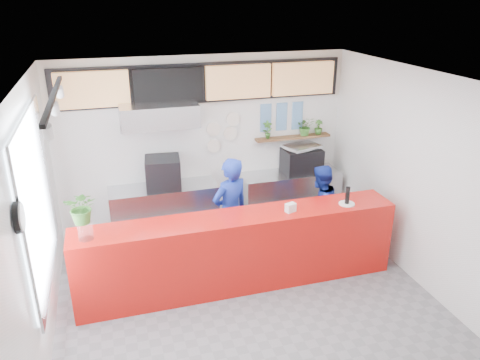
{
  "coord_description": "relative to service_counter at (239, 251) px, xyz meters",
  "views": [
    {
      "loc": [
        -1.62,
        -5.09,
        3.93
      ],
      "look_at": [
        0.1,
        0.7,
        1.5
      ],
      "focal_mm": 35.0,
      "sensor_mm": 36.0,
      "label": 1
    }
  ],
  "objects": [
    {
      "name": "dec_plate_a",
      "position": [
        0.15,
        2.07,
        1.2
      ],
      "size": [
        0.24,
        0.03,
        0.24
      ],
      "primitive_type": "cylinder",
      "rotation": [
        1.57,
        0.0,
        0.0
      ],
      "color": "silver",
      "rests_on": "wall_back"
    },
    {
      "name": "herb_c",
      "position": [
        1.83,
        2.0,
        1.14
      ],
      "size": [
        0.35,
        0.32,
        0.34
      ],
      "primitive_type": "imported",
      "rotation": [
        0.0,
        0.0,
        -0.19
      ],
      "color": "#346824",
      "rests_on": "herb_shelf"
    },
    {
      "name": "photo_frame_e",
      "position": [
        1.4,
        2.08,
        1.2
      ],
      "size": [
        0.2,
        0.02,
        0.25
      ],
      "primitive_type": "cube",
      "color": "#598CBF",
      "rests_on": "wall_back"
    },
    {
      "name": "menu_board_mid_right",
      "position": [
        0.57,
        1.98,
        2.0
      ],
      "size": [
        1.1,
        0.1,
        0.55
      ],
      "primitive_type": "cube",
      "color": "tan",
      "rests_on": "wall_back"
    },
    {
      "name": "espresso_tray",
      "position": [
        1.7,
        1.8,
        0.83
      ],
      "size": [
        0.69,
        0.57,
        0.06
      ],
      "primitive_type": "cube",
      "rotation": [
        0.0,
        0.0,
        0.27
      ],
      "color": "#B7BABF",
      "rests_on": "espresso_machine"
    },
    {
      "name": "soffit",
      "position": [
        0.0,
        2.06,
        2.0
      ],
      "size": [
        4.8,
        0.04,
        0.65
      ],
      "primitive_type": "cube",
      "color": "black",
      "rests_on": "wall_back"
    },
    {
      "name": "cream_band",
      "position": [
        0.0,
        2.09,
        2.05
      ],
      "size": [
        5.0,
        0.02,
        0.8
      ],
      "primitive_type": "cube",
      "color": "beige",
      "rests_on": "wall_back"
    },
    {
      "name": "wall_right",
      "position": [
        2.5,
        -0.4,
        0.95
      ],
      "size": [
        0.0,
        5.0,
        5.0
      ],
      "primitive_type": "plane",
      "rotation": [
        1.57,
        0.0,
        -1.57
      ],
      "color": "white",
      "rests_on": "ground"
    },
    {
      "name": "staff_right",
      "position": [
        1.52,
        0.65,
        0.17
      ],
      "size": [
        0.87,
        0.81,
        1.43
      ],
      "primitive_type": "imported",
      "rotation": [
        0.0,
        0.0,
        3.65
      ],
      "color": "navy",
      "rests_on": "ground"
    },
    {
      "name": "photo_frame_b",
      "position": [
        1.4,
        2.08,
        1.45
      ],
      "size": [
        0.2,
        0.02,
        0.25
      ],
      "primitive_type": "cube",
      "color": "#598CBF",
      "rests_on": "wall_back"
    },
    {
      "name": "photo_frame_c",
      "position": [
        1.7,
        2.08,
        1.45
      ],
      "size": [
        0.2,
        0.02,
        0.25
      ],
      "primitive_type": "cube",
      "color": "#598CBF",
      "rests_on": "wall_back"
    },
    {
      "name": "herb_shelf",
      "position": [
        1.6,
        2.0,
        0.95
      ],
      "size": [
        1.4,
        0.18,
        0.04
      ],
      "primitive_type": "cube",
      "color": "brown",
      "rests_on": "wall_back"
    },
    {
      "name": "staff_center",
      "position": [
        0.04,
        0.62,
        0.31
      ],
      "size": [
        0.74,
        0.61,
        1.72
      ],
      "primitive_type": "imported",
      "rotation": [
        0.0,
        0.0,
        3.51
      ],
      "color": "navy",
      "rests_on": "ground"
    },
    {
      "name": "dec_plate_b",
      "position": [
        0.45,
        2.07,
        1.1
      ],
      "size": [
        0.24,
        0.03,
        0.24
      ],
      "primitive_type": "cylinder",
      "rotation": [
        1.57,
        0.0,
        0.0
      ],
      "color": "silver",
      "rests_on": "wall_back"
    },
    {
      "name": "hood_lip",
      "position": [
        -0.8,
        1.75,
        1.4
      ],
      "size": [
        1.2,
        0.69,
        0.31
      ],
      "primitive_type": "cube",
      "rotation": [
        -0.35,
        0.0,
        0.0
      ],
      "color": "#B2B5BA",
      "rests_on": "ceiling"
    },
    {
      "name": "right_bench",
      "position": [
        1.5,
        1.8,
        -0.1
      ],
      "size": [
        1.8,
        0.6,
        0.9
      ],
      "primitive_type": "cube",
      "color": "#B2B5BA",
      "rests_on": "ground"
    },
    {
      "name": "menu_board_far_right",
      "position": [
        1.73,
        1.98,
        2.0
      ],
      "size": [
        1.1,
        0.1,
        0.55
      ],
      "primitive_type": "cube",
      "color": "tan",
      "rests_on": "wall_back"
    },
    {
      "name": "window_pane",
      "position": [
        -2.47,
        -0.1,
        1.15
      ],
      "size": [
        0.04,
        2.2,
        1.9
      ],
      "primitive_type": "cube",
      "color": "silver",
      "rests_on": "wall_left"
    },
    {
      "name": "photo_frame_f",
      "position": [
        1.7,
        2.08,
        1.2
      ],
      "size": [
        0.2,
        0.02,
        0.25
      ],
      "primitive_type": "cube",
      "color": "#598CBF",
      "rests_on": "wall_back"
    },
    {
      "name": "photo_frame_a",
      "position": [
        1.1,
        2.08,
        1.45
      ],
      "size": [
        0.2,
        0.02,
        0.25
      ],
      "primitive_type": "cube",
      "color": "#598CBF",
      "rests_on": "wall_back"
    },
    {
      "name": "dec_plate_c",
      "position": [
        0.15,
        2.07,
        0.9
      ],
      "size": [
        0.24,
        0.03,
        0.24
      ],
      "primitive_type": "cylinder",
      "rotation": [
        1.57,
        0.0,
        0.0
      ],
      "color": "silver",
      "rests_on": "wall_back"
    },
    {
      "name": "panini_oven",
      "position": [
        -0.79,
        1.8,
        0.6
      ],
      "size": [
        0.62,
        0.62,
        0.51
      ],
      "primitive_type": "cube",
      "rotation": [
        0.0,
        0.0,
        -0.11
      ],
      "color": "black",
      "rests_on": "prep_bench"
    },
    {
      "name": "track_rail",
      "position": [
        -2.1,
        -0.4,
        2.39
      ],
      "size": [
        0.05,
        2.4,
        0.04
      ],
      "primitive_type": "cube",
      "color": "black",
      "rests_on": "ceiling"
    },
    {
      "name": "wall_clock_rim",
      "position": [
        -2.46,
        -1.3,
        1.5
      ],
      "size": [
        0.05,
        0.3,
        0.3
      ],
      "primitive_type": "cylinder",
      "rotation": [
        0.0,
        1.57,
        0.0
      ],
      "color": "black",
      "rests_on": "wall_left"
    },
    {
      "name": "wall_back",
      "position": [
        0.0,
        2.1,
        0.95
      ],
      "size": [
        5.0,
        0.0,
        5.0
      ],
      "primitive_type": "plane",
      "rotation": [
        1.57,
        0.0,
        0.0
      ],
      "color": "white",
      "rests_on": "ground"
    },
    {
      "name": "white_plate",
      "position": [
        1.59,
        -0.08,
        0.56
      ],
      "size": [
        0.27,
        0.27,
        0.02
      ],
      "primitive_type": "cylinder",
      "rotation": [
        0.0,
        0.0,
        0.2
      ],
      "color": "white",
      "rests_on": "service_counter"
    },
    {
      "name": "herb_d",
      "position": [
        2.09,
        2.0,
        1.1
      ],
      "size": [
        0.18,
        0.17,
        0.26
      ],
      "primitive_type": "imported",
      "rotation": [
        0.0,
        0.0,
        -0.28
      ],
      "color": "#346824",
      "rests_on": "herb_shelf"
    },
    {
      "name": "prep_bench",
      "position": [
        -0.8,
        1.8,
        -0.1
      ],
      "size": [
        1.8,
        0.6,
        0.9
      ],
      "primitive_type": "cube",
      "color": "#B2B5BA",
      "rests_on": "ground"
    },
    {
      "name": "service_counter",
      "position": [
        0.0,
        0.0,
        0.0
      ],
      "size": [
        4.5,
        0.6,
        1.1
      ],
      "primitive_type": "cube",
      "color": "#B7120D",
      "rests_on": "ground"
    },
    {
      "name": "herb_a",
      "position": [
        1.11,
        2.0,
        1.13
      ],
      "size": [
        0.19,
        0.14,
        0.32
      ],
      "primitive_type": "imported",
      "rotation": [
        0.0,
        0.0,
        -0.16
      ],
      "color": "#346824",
      "rests_on": "herb_shelf"
    },
    {
      "name": "menu_board_far_left",
      "position": [
        -1.75,
        1.98,
        2.0
      ],
      "size": [
        1.1,
        0.1,
        0.55
      ],
      "primitive_type": "cube",
      "color": "tan",
      "rests_on": "wall_back"
    },
    {
      "name": "glass_vase",
      "position": [
        -1.99,
        -0.08,
        0.66
      ],
      "size": [
        0.22,
        0.22,
        0.22
      ],
      "primitive_type": "cylinder",
      "rotation": [
        0.0,
        0.0,
        0.24
      ],
      "color": "white",
      "rests_on": "service_counter"
    },
    {
      "name": "menu_board_mid_left",
      "position": [
        -0.59,
        1.98,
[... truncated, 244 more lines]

